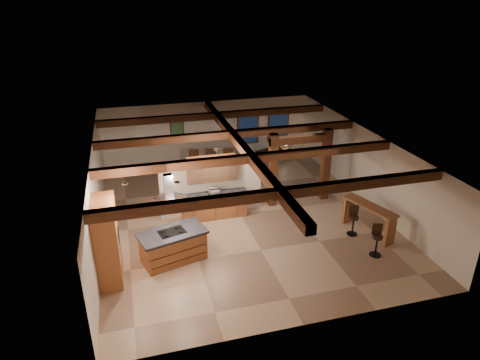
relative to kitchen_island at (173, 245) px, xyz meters
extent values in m
plane|color=tan|center=(2.79, 2.25, -0.51)|extent=(12.00, 12.00, 0.00)
plane|color=silver|center=(2.79, 8.25, 0.94)|extent=(10.00, 0.00, 10.00)
plane|color=silver|center=(2.79, -3.75, 0.94)|extent=(10.00, 0.00, 10.00)
plane|color=silver|center=(-2.21, 2.25, 0.94)|extent=(0.00, 12.00, 12.00)
plane|color=silver|center=(7.79, 2.25, 0.94)|extent=(0.00, 12.00, 12.00)
plane|color=#3B1B13|center=(2.79, 2.25, 2.39)|extent=(12.00, 12.00, 0.00)
cube|color=#3E190F|center=(2.79, -1.75, 2.25)|extent=(10.00, 0.25, 0.28)
cube|color=#3E190F|center=(2.79, 0.95, 2.25)|extent=(10.00, 0.25, 0.28)
cube|color=#3E190F|center=(2.79, 3.55, 2.25)|extent=(10.00, 0.25, 0.28)
cube|color=#3E190F|center=(2.79, 6.25, 2.25)|extent=(10.00, 0.25, 0.28)
cube|color=#3E190F|center=(2.79, 2.25, 2.25)|extent=(0.28, 12.00, 0.28)
cube|color=#3E190F|center=(4.19, 2.75, 0.94)|extent=(0.30, 0.30, 2.90)
cube|color=#3E190F|center=(6.39, 2.75, 0.94)|extent=(0.30, 0.30, 2.90)
cube|color=#3E190F|center=(5.29, 2.75, 2.09)|extent=(2.50, 0.28, 0.28)
cube|color=silver|center=(1.79, 2.75, 0.59)|extent=(3.80, 0.18, 2.20)
cube|color=brown|center=(-1.88, -0.35, 0.69)|extent=(0.64, 1.60, 2.40)
cube|color=silver|center=(-1.58, -0.35, 0.64)|extent=(0.06, 0.62, 0.95)
cube|color=black|center=(-1.54, -0.35, 0.84)|extent=(0.01, 0.50, 0.28)
cube|color=brown|center=(1.79, 2.36, -0.08)|extent=(2.40, 0.60, 0.86)
cube|color=black|center=(1.79, 2.36, 0.39)|extent=(2.50, 0.66, 0.08)
cube|color=brown|center=(1.79, 2.57, 1.34)|extent=(1.80, 0.34, 0.95)
cube|color=silver|center=(1.79, 2.39, 1.34)|extent=(1.74, 0.02, 0.90)
pyramid|color=silver|center=(0.00, 0.00, 1.22)|extent=(1.10, 1.10, 0.45)
cube|color=silver|center=(0.00, 0.00, 2.03)|extent=(0.26, 0.22, 0.73)
cube|color=#3E190F|center=(4.79, 8.19, 0.99)|extent=(1.10, 0.05, 1.70)
cube|color=black|center=(4.79, 8.16, 0.99)|extent=(0.95, 0.02, 1.55)
cube|color=#3E190F|center=(6.39, 8.19, 0.99)|extent=(1.10, 0.05, 1.70)
cube|color=black|center=(6.39, 8.16, 0.99)|extent=(0.95, 0.02, 1.55)
cube|color=#3E190F|center=(1.29, 8.19, 1.19)|extent=(0.65, 0.04, 0.85)
cube|color=#296130|center=(1.29, 8.16, 1.19)|extent=(0.55, 0.01, 0.75)
cylinder|color=silver|center=(0.19, -0.55, 2.36)|extent=(0.16, 0.16, 0.03)
cylinder|color=silver|center=(1.79, 1.75, 2.36)|extent=(0.16, 0.16, 0.03)
cylinder|color=silver|center=(-1.21, -0.25, 2.36)|extent=(0.16, 0.16, 0.03)
cube|color=brown|center=(0.00, 0.00, -0.05)|extent=(2.08, 1.42, 0.91)
cube|color=black|center=(0.00, 0.00, 0.44)|extent=(2.24, 1.58, 0.08)
cube|color=black|center=(0.00, 0.00, 0.49)|extent=(0.90, 0.72, 0.02)
imported|color=#3E200F|center=(2.40, 5.58, -0.20)|extent=(1.93, 1.40, 0.61)
imported|color=black|center=(5.55, 7.69, -0.24)|extent=(1.99, 1.32, 0.54)
imported|color=#B5B5BA|center=(1.82, 2.36, 0.54)|extent=(0.41, 0.29, 0.22)
cube|color=brown|center=(6.67, -0.17, 0.54)|extent=(1.13, 2.10, 0.06)
cube|color=brown|center=(6.96, -1.04, 0.00)|extent=(0.47, 0.24, 1.02)
cube|color=brown|center=(6.38, 0.70, 0.00)|extent=(0.47, 0.24, 1.02)
cube|color=#3E190F|center=(6.50, 7.38, -0.24)|extent=(0.50, 0.50, 0.54)
cylinder|color=black|center=(6.50, 7.38, 0.11)|extent=(0.06, 0.06, 0.16)
cone|color=#FFDE99|center=(6.50, 7.38, 0.28)|extent=(0.29, 0.29, 0.18)
cylinder|color=black|center=(6.22, -1.47, 0.16)|extent=(0.33, 0.33, 0.06)
cube|color=black|center=(6.27, -1.32, 0.37)|extent=(0.31, 0.13, 0.37)
cylinder|color=black|center=(6.22, -1.47, -0.17)|extent=(0.06, 0.06, 0.65)
cylinder|color=black|center=(6.22, -1.47, -0.49)|extent=(0.37, 0.37, 0.03)
cylinder|color=black|center=(6.13, -0.13, 0.15)|extent=(0.33, 0.33, 0.06)
cube|color=black|center=(6.18, 0.01, 0.36)|extent=(0.31, 0.14, 0.37)
cylinder|color=black|center=(6.13, -0.13, -0.18)|extent=(0.05, 0.05, 0.64)
cylinder|color=black|center=(6.13, -0.13, -0.49)|extent=(0.37, 0.37, 0.03)
cube|color=#3E190F|center=(1.52, 4.95, -0.01)|extent=(0.53, 0.53, 0.07)
cube|color=#3E190F|center=(1.56, 5.18, 0.39)|extent=(0.46, 0.13, 0.82)
cylinder|color=#3E190F|center=(1.31, 4.80, -0.28)|extent=(0.05, 0.05, 0.46)
cylinder|color=#3E190F|center=(1.67, 4.74, -0.28)|extent=(0.05, 0.05, 0.46)
cylinder|color=#3E190F|center=(1.37, 5.17, -0.28)|extent=(0.05, 0.05, 0.46)
cylinder|color=#3E190F|center=(1.73, 5.10, -0.28)|extent=(0.05, 0.05, 0.46)
cube|color=#3E190F|center=(1.77, 6.46, -0.01)|extent=(0.53, 0.53, 0.07)
cube|color=#3E190F|center=(1.73, 6.23, 0.39)|extent=(0.46, 0.13, 0.82)
cylinder|color=#3E190F|center=(1.98, 6.61, -0.28)|extent=(0.05, 0.05, 0.46)
cylinder|color=#3E190F|center=(1.62, 6.67, -0.28)|extent=(0.05, 0.05, 0.46)
cylinder|color=#3E190F|center=(1.92, 6.25, -0.28)|extent=(0.05, 0.05, 0.46)
cylinder|color=#3E190F|center=(1.56, 6.31, -0.28)|extent=(0.05, 0.05, 0.46)
cube|color=#3E190F|center=(2.27, 4.83, -0.01)|extent=(0.53, 0.53, 0.07)
cube|color=#3E190F|center=(2.31, 5.05, 0.39)|extent=(0.46, 0.13, 0.82)
cylinder|color=#3E190F|center=(2.06, 4.67, -0.28)|extent=(0.05, 0.05, 0.46)
cylinder|color=#3E190F|center=(2.43, 4.61, -0.28)|extent=(0.05, 0.05, 0.46)
cylinder|color=#3E190F|center=(2.12, 5.04, -0.28)|extent=(0.05, 0.05, 0.46)
cylinder|color=#3E190F|center=(2.49, 4.98, -0.28)|extent=(0.05, 0.05, 0.46)
cube|color=#3E190F|center=(2.52, 6.33, -0.01)|extent=(0.53, 0.53, 0.07)
cube|color=#3E190F|center=(2.49, 6.11, 0.39)|extent=(0.46, 0.13, 0.82)
cylinder|color=#3E190F|center=(2.74, 6.49, -0.28)|extent=(0.05, 0.05, 0.46)
cylinder|color=#3E190F|center=(2.37, 6.55, -0.28)|extent=(0.05, 0.05, 0.46)
cylinder|color=#3E190F|center=(2.68, 6.12, -0.28)|extent=(0.05, 0.05, 0.46)
cylinder|color=#3E190F|center=(2.31, 6.18, -0.28)|extent=(0.05, 0.05, 0.46)
cube|color=#3E190F|center=(3.03, 4.70, -0.01)|extent=(0.53, 0.53, 0.07)
cube|color=#3E190F|center=(3.06, 4.93, 0.39)|extent=(0.46, 0.13, 0.82)
cylinder|color=#3E190F|center=(2.81, 4.55, -0.28)|extent=(0.05, 0.05, 0.46)
cylinder|color=#3E190F|center=(3.18, 4.49, -0.28)|extent=(0.05, 0.05, 0.46)
cylinder|color=#3E190F|center=(2.87, 4.91, -0.28)|extent=(0.05, 0.05, 0.46)
cylinder|color=#3E190F|center=(3.24, 4.85, -0.28)|extent=(0.05, 0.05, 0.46)
cube|color=#3E190F|center=(3.28, 6.21, -0.01)|extent=(0.53, 0.53, 0.07)
cube|color=#3E190F|center=(3.24, 5.98, 0.39)|extent=(0.46, 0.13, 0.82)
cylinder|color=#3E190F|center=(3.49, 6.36, -0.28)|extent=(0.05, 0.05, 0.46)
cylinder|color=#3E190F|center=(3.13, 6.42, -0.28)|extent=(0.05, 0.05, 0.46)
cylinder|color=#3E190F|center=(3.43, 6.00, -0.28)|extent=(0.05, 0.05, 0.46)
cylinder|color=#3E190F|center=(3.06, 6.06, -0.28)|extent=(0.05, 0.05, 0.46)
camera|label=1|loc=(-0.96, -11.38, 7.25)|focal=32.00mm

